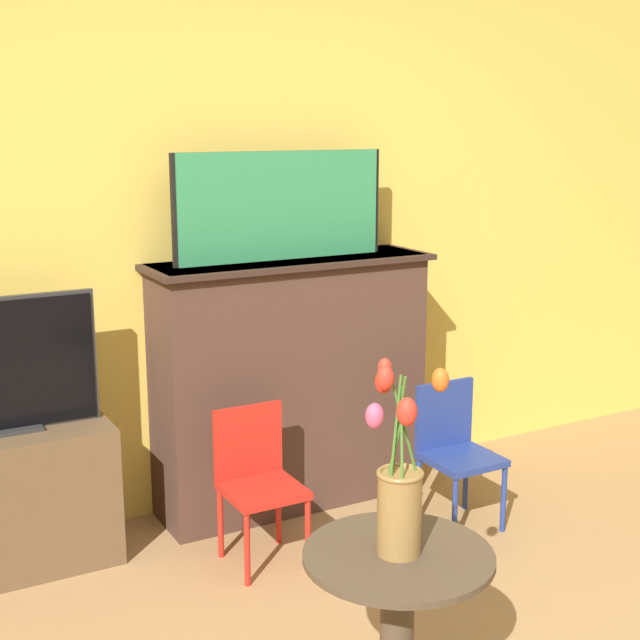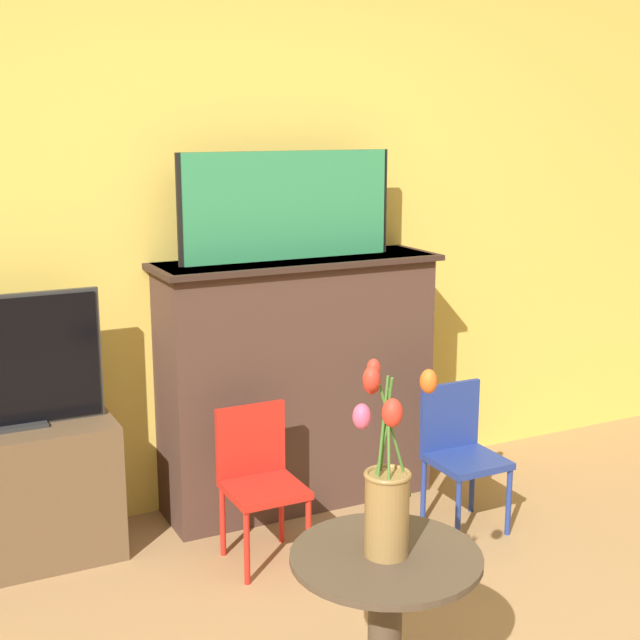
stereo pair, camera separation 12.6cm
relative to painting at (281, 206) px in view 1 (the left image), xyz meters
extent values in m
cube|color=#EAC651|center=(-0.15, 0.20, -0.04)|extent=(8.00, 0.06, 2.70)
cube|color=#4C3328|center=(0.04, -0.01, -0.82)|extent=(1.25, 0.36, 1.16)
cube|color=#35231C|center=(0.04, -0.02, -0.25)|extent=(1.31, 0.40, 0.02)
cube|color=black|center=(0.00, 0.01, 0.00)|extent=(1.01, 0.02, 0.47)
cube|color=#338E56|center=(0.00, -0.01, 0.00)|extent=(0.97, 0.02, 0.47)
cube|color=brown|center=(-1.24, -0.04, -1.11)|extent=(0.82, 0.39, 0.57)
cube|color=#2D2D2D|center=(-1.24, -0.04, -0.81)|extent=(0.29, 0.12, 0.01)
cylinder|color=red|center=(-0.47, -0.63, -1.24)|extent=(0.02, 0.02, 0.30)
cylinder|color=red|center=(-0.21, -0.63, -1.24)|extent=(0.02, 0.02, 0.30)
cylinder|color=red|center=(-0.47, -0.36, -1.24)|extent=(0.02, 0.02, 0.30)
cylinder|color=red|center=(-0.21, -0.36, -1.24)|extent=(0.02, 0.02, 0.30)
cube|color=red|center=(-0.34, -0.50, -1.08)|extent=(0.30, 0.30, 0.03)
cube|color=red|center=(-0.34, -0.36, -0.91)|extent=(0.30, 0.02, 0.30)
cylinder|color=navy|center=(0.44, -0.74, -1.24)|extent=(0.02, 0.02, 0.30)
cylinder|color=navy|center=(0.70, -0.74, -1.24)|extent=(0.02, 0.02, 0.30)
cylinder|color=navy|center=(0.44, -0.48, -1.24)|extent=(0.02, 0.02, 0.30)
cylinder|color=navy|center=(0.70, -0.48, -1.24)|extent=(0.02, 0.02, 0.30)
cube|color=navy|center=(0.57, -0.61, -1.08)|extent=(0.30, 0.30, 0.03)
cube|color=navy|center=(0.57, -0.47, -0.91)|extent=(0.30, 0.02, 0.30)
cylinder|color=#4C3D2D|center=(-0.44, -1.61, -0.83)|extent=(0.54, 0.54, 0.02)
cylinder|color=olive|center=(-0.44, -1.61, -0.70)|extent=(0.12, 0.12, 0.24)
torus|color=olive|center=(-0.44, -1.61, -0.58)|extent=(0.13, 0.13, 0.01)
cylinder|color=#477A2D|center=(-0.45, -1.63, -0.52)|extent=(0.03, 0.06, 0.29)
ellipsoid|color=red|center=(-0.47, -1.68, -0.38)|extent=(0.06, 0.06, 0.08)
cylinder|color=#477A2D|center=(-0.44, -1.58, -0.48)|extent=(0.01, 0.08, 0.36)
ellipsoid|color=red|center=(-0.43, -1.51, -0.31)|extent=(0.04, 0.04, 0.06)
cylinder|color=#477A2D|center=(-0.44, -1.58, -0.50)|extent=(0.02, 0.05, 0.33)
ellipsoid|color=red|center=(-0.45, -1.54, -0.34)|extent=(0.05, 0.05, 0.07)
cylinder|color=#477A2D|center=(-0.46, -1.59, -0.54)|extent=(0.05, 0.04, 0.25)
ellipsoid|color=#E0517A|center=(-0.50, -1.57, -0.42)|extent=(0.05, 0.05, 0.07)
cylinder|color=#477A2D|center=(-0.42, -1.61, -0.49)|extent=(0.11, 0.01, 0.34)
ellipsoid|color=orange|center=(-0.32, -1.61, -0.33)|extent=(0.05, 0.05, 0.07)
cylinder|color=#477A2D|center=(-0.46, -1.61, -0.48)|extent=(0.04, 0.01, 0.37)
ellipsoid|color=red|center=(-0.50, -1.61, -0.30)|extent=(0.05, 0.05, 0.07)
camera|label=1|loc=(-1.74, -3.51, 0.37)|focal=50.00mm
camera|label=2|loc=(-1.63, -3.57, 0.37)|focal=50.00mm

